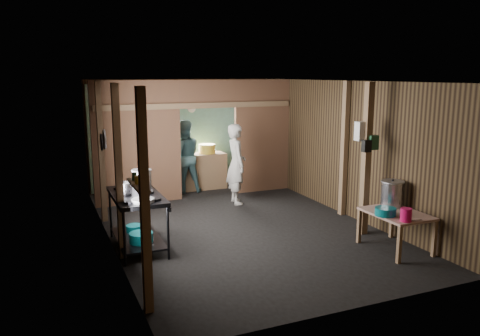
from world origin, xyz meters
name	(u,v)px	position (x,y,z in m)	size (l,w,h in m)	color
floor	(236,225)	(0.00, 0.00, 0.00)	(4.50, 7.00, 0.00)	black
ceiling	(235,81)	(0.00, 0.00, 2.60)	(4.50, 7.00, 0.00)	#2F2B28
wall_back	(181,133)	(0.00, 3.50, 1.30)	(4.50, 0.00, 2.60)	#48361E
wall_front	(355,203)	(0.00, -3.50, 1.30)	(4.50, 0.00, 2.60)	#48361E
wall_left	(106,164)	(-2.25, 0.00, 1.30)	(0.00, 7.00, 2.60)	#48361E
wall_right	(341,148)	(2.25, 0.00, 1.30)	(0.00, 7.00, 2.60)	#48361E
partition_left	(137,143)	(-1.32, 2.20, 1.30)	(1.85, 0.10, 2.60)	brown
partition_right	(262,136)	(1.57, 2.20, 1.30)	(1.35, 0.10, 2.60)	brown
partition_header	(208,94)	(0.25, 2.20, 2.30)	(1.30, 0.10, 0.60)	brown
turquoise_panel	(182,135)	(0.00, 3.44, 1.25)	(4.40, 0.06, 2.50)	#68A99F
back_counter	(200,171)	(0.30, 2.95, 0.42)	(1.20, 0.50, 0.85)	brown
wall_clock	(192,108)	(0.25, 3.40, 1.90)	(0.20, 0.20, 0.03)	white
post_left_a	(145,203)	(-2.18, -2.60, 1.30)	(0.10, 0.12, 2.60)	brown
post_left_b	(119,173)	(-2.18, -0.80, 1.30)	(0.10, 0.12, 2.60)	brown
post_left_c	(101,153)	(-2.18, 1.20, 1.30)	(0.10, 0.12, 2.60)	brown
post_right	(344,149)	(2.18, -0.20, 1.30)	(0.10, 0.12, 2.60)	brown
post_free	(366,160)	(1.85, -1.30, 1.30)	(0.12, 0.12, 2.60)	brown
cross_beam	(198,106)	(0.00, 2.15, 2.05)	(4.40, 0.12, 0.12)	brown
pan_lid_big	(104,139)	(-2.21, 0.40, 1.65)	(0.34, 0.34, 0.03)	gray
pan_lid_small	(102,142)	(-2.21, 0.80, 1.55)	(0.30, 0.30, 0.03)	black
wall_shelf	(138,185)	(-2.15, -2.10, 1.40)	(0.14, 0.80, 0.03)	brown
jar_white	(142,184)	(-2.15, -2.35, 1.47)	(0.07, 0.07, 0.10)	white
jar_yellow	(138,180)	(-2.15, -2.10, 1.47)	(0.08, 0.08, 0.10)	gold
jar_green	(134,176)	(-2.15, -1.88, 1.47)	(0.06, 0.06, 0.10)	#1A4528
bag_white	(362,131)	(1.80, -1.22, 1.78)	(0.22, 0.15, 0.32)	white
bag_green	(373,142)	(1.92, -1.36, 1.60)	(0.16, 0.12, 0.24)	#1A4528
bag_black	(366,146)	(1.78, -1.38, 1.55)	(0.14, 0.10, 0.20)	black
gas_range	(137,221)	(-1.88, -0.47, 0.44)	(0.76, 1.49, 0.88)	black
prep_table	(395,231)	(1.83, -2.14, 0.30)	(0.74, 1.02, 0.60)	#A77D71
stove_pot_large	(142,179)	(-1.71, -0.10, 1.02)	(0.33, 0.33, 0.33)	#B0B0BE
stove_pot_med	(124,189)	(-2.05, -0.38, 0.96)	(0.23, 0.23, 0.20)	#B0B0BE
stove_saucepan	(121,187)	(-2.05, -0.10, 0.93)	(0.16, 0.16, 0.10)	#B0B0BE
frying_pan	(143,200)	(-1.88, -1.00, 0.91)	(0.33, 0.55, 0.08)	gray
blue_tub_front	(141,238)	(-1.88, -0.72, 0.25)	(0.37, 0.37, 0.15)	#086169
blue_tub_back	(134,228)	(-1.88, -0.17, 0.22)	(0.27, 0.27, 0.11)	#086169
stock_pot	(392,194)	(2.01, -1.80, 0.80)	(0.37, 0.37, 0.44)	#B0B0BE
wash_basin	(385,212)	(1.57, -2.19, 0.66)	(0.32, 0.32, 0.12)	#086169
pink_bucket	(406,215)	(1.64, -2.55, 0.70)	(0.17, 0.17, 0.20)	#CE0E53
knife	(413,221)	(1.76, -2.58, 0.61)	(0.30, 0.04, 0.01)	#B0B0BE
yellow_tub	(207,149)	(0.48, 2.95, 0.96)	(0.40, 0.40, 0.22)	gold
red_cup	(189,152)	(0.02, 2.95, 0.92)	(0.12, 0.12, 0.14)	red
cook	(236,164)	(0.59, 1.39, 0.85)	(0.62, 0.41, 1.70)	beige
worker_back	(184,156)	(-0.16, 2.75, 0.85)	(0.82, 0.64, 1.69)	#40666B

